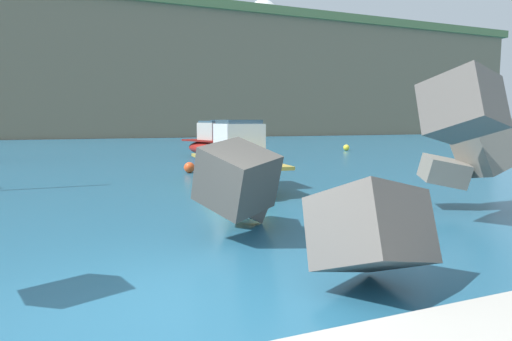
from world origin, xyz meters
The scene contains 10 objects.
ground_plane centered at (0.00, 0.00, 0.00)m, with size 400.00×400.00×0.00m, color #235B7A.
breakwater_jetty centered at (0.60, 1.20, 1.23)m, with size 31.08×5.86×3.14m.
boat_near_centre centered at (3.62, 8.26, 0.66)m, with size 2.43×6.44×2.11m.
boat_mid_left centered at (9.50, 28.71, 0.68)m, with size 3.74×5.31×2.21m.
boat_mid_centre centered at (6.62, 19.85, 0.69)m, with size 3.41×5.60×2.12m.
mooring_buoy_inner centered at (3.19, 12.49, 0.22)m, with size 0.44×0.44×0.44m.
mooring_buoy_middle centered at (17.03, 21.88, 0.22)m, with size 0.44×0.44×0.44m.
headland_bluff centered at (17.67, 74.21, 9.08)m, with size 107.01×43.45×18.11m.
radar_dome centered at (35.68, 79.88, 22.44)m, with size 6.29×6.29×8.37m.
station_building_west centered at (22.49, 76.21, 20.53)m, with size 7.94×5.12×4.80m.
Camera 1 is at (-1.16, -5.01, 2.05)m, focal length 31.21 mm.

